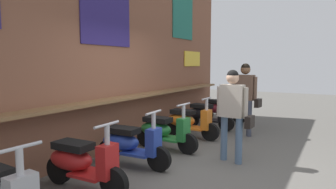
% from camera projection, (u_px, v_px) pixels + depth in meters
% --- Properties ---
extents(ground_plane, '(28.43, 28.43, 0.00)m').
position_uv_depth(ground_plane, '(201.00, 167.00, 4.94)').
color(ground_plane, '#56544F').
extents(market_stall_facade, '(10.15, 0.61, 3.98)m').
position_uv_depth(market_stall_facade, '(107.00, 50.00, 5.74)').
color(market_stall_facade, brown).
rests_on(market_stall_facade, ground_plane).
extents(scooter_red, '(0.46, 1.40, 0.97)m').
position_uv_depth(scooter_red, '(80.00, 162.00, 4.03)').
color(scooter_red, red).
rests_on(scooter_red, ground_plane).
extents(scooter_blue, '(0.48, 1.40, 0.97)m').
position_uv_depth(scooter_blue, '(129.00, 143.00, 4.96)').
color(scooter_blue, '#233D9E').
rests_on(scooter_blue, ground_plane).
extents(scooter_green, '(0.47, 1.40, 0.97)m').
position_uv_depth(scooter_green, '(163.00, 131.00, 5.91)').
color(scooter_green, '#237533').
rests_on(scooter_green, ground_plane).
extents(scooter_orange, '(0.46, 1.40, 0.97)m').
position_uv_depth(scooter_orange, '(187.00, 121.00, 6.87)').
color(scooter_orange, orange).
rests_on(scooter_orange, ground_plane).
extents(scooter_black, '(0.47, 1.40, 0.97)m').
position_uv_depth(scooter_black, '(206.00, 114.00, 7.81)').
color(scooter_black, black).
rests_on(scooter_black, ground_plane).
extents(scooter_maroon, '(0.50, 1.40, 0.97)m').
position_uv_depth(scooter_maroon, '(220.00, 109.00, 8.77)').
color(scooter_maroon, maroon).
rests_on(scooter_maroon, ground_plane).
extents(shopper_with_handbag, '(0.34, 0.68, 1.73)m').
position_uv_depth(shopper_with_handbag, '(246.00, 91.00, 7.09)').
color(shopper_with_handbag, '#383D4C').
rests_on(shopper_with_handbag, ground_plane).
extents(shopper_browsing, '(0.26, 0.64, 1.62)m').
position_uv_depth(shopper_browsing, '(233.00, 107.00, 5.11)').
color(shopper_browsing, slate).
rests_on(shopper_browsing, ground_plane).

